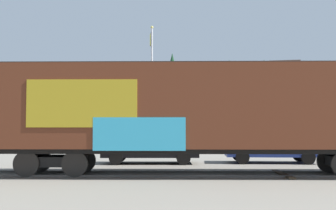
{
  "coord_description": "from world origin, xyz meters",
  "views": [
    {
      "loc": [
        -2.17,
        -15.32,
        1.79
      ],
      "look_at": [
        -2.95,
        1.41,
        2.62
      ],
      "focal_mm": 44.64,
      "sensor_mm": 36.0,
      "label": 1
    }
  ],
  "objects_px": {
    "freight_car": "(207,110)",
    "parked_car_black": "(149,147)",
    "flagpole": "(152,72)",
    "parked_car_blue": "(271,145)"
  },
  "relations": [
    {
      "from": "parked_car_black",
      "to": "parked_car_blue",
      "type": "xyz_separation_m",
      "value": [
        5.87,
        0.57,
        0.08
      ]
    },
    {
      "from": "freight_car",
      "to": "flagpole",
      "type": "xyz_separation_m",
      "value": [
        -3.04,
        11.63,
        2.92
      ]
    },
    {
      "from": "freight_car",
      "to": "flagpole",
      "type": "bearing_deg",
      "value": 104.64
    },
    {
      "from": "parked_car_black",
      "to": "freight_car",
      "type": "bearing_deg",
      "value": -61.05
    },
    {
      "from": "freight_car",
      "to": "parked_car_black",
      "type": "height_order",
      "value": "freight_car"
    },
    {
      "from": "freight_car",
      "to": "parked_car_black",
      "type": "distance_m",
      "value": 5.49
    },
    {
      "from": "flagpole",
      "to": "parked_car_blue",
      "type": "xyz_separation_m",
      "value": [
        6.37,
        -6.47,
        -4.45
      ]
    },
    {
      "from": "flagpole",
      "to": "parked_car_blue",
      "type": "relative_size",
      "value": 1.85
    },
    {
      "from": "parked_car_black",
      "to": "parked_car_blue",
      "type": "bearing_deg",
      "value": 5.58
    },
    {
      "from": "parked_car_blue",
      "to": "freight_car",
      "type": "bearing_deg",
      "value": -122.8
    }
  ]
}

